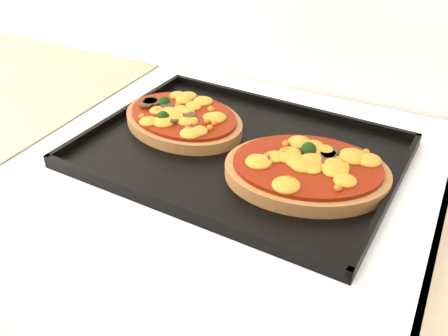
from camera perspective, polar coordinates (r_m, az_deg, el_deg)
The scene contains 3 objects.
baking_tray at distance 0.74m, azimuth 1.75°, elevation 2.04°, with size 0.45×0.34×0.02m, color black.
pizza_left at distance 0.80m, azimuth -4.67°, elevation 5.69°, with size 0.21×0.15×0.03m, color #996234, non-canonical shape.
pizza_right at distance 0.68m, azimuth 9.44°, elevation -0.10°, with size 0.22×0.17×0.03m, color #996234, non-canonical shape.
Camera 1 is at (0.29, 1.16, 1.31)m, focal length 40.00 mm.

